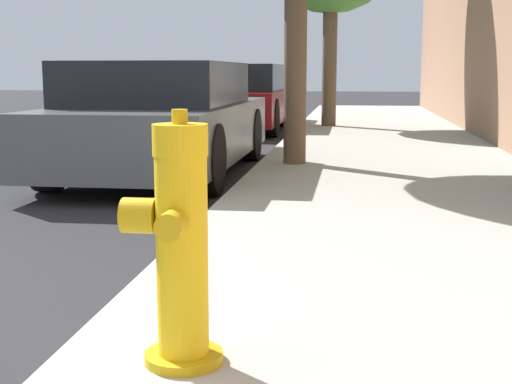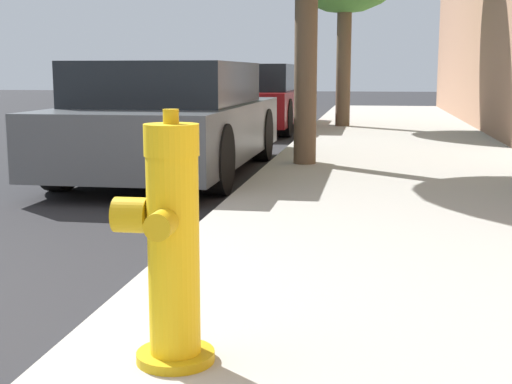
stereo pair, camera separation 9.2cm
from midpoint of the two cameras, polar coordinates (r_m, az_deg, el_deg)
fire_hydrant at (r=2.49m, az=-5.74°, el=-4.34°), size 0.35×0.38×0.90m
parked_car_near at (r=7.98m, az=-6.28°, el=5.80°), size 1.76×4.28×1.23m
parked_car_mid at (r=13.76m, az=-0.23°, el=7.49°), size 1.83×3.96×1.27m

